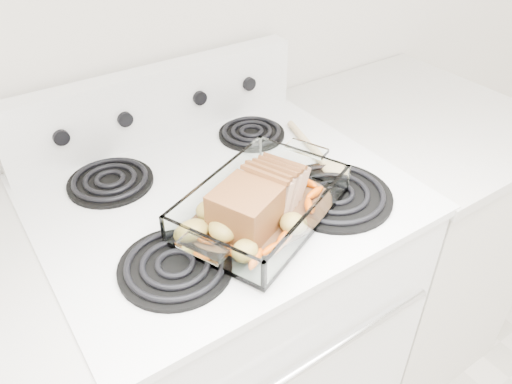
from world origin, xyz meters
TOP-DOWN VIEW (x-y plane):
  - electric_range at (0.00, 1.66)m, footprint 0.78×0.70m
  - counter_right at (0.67, 1.66)m, footprint 0.58×0.68m
  - baking_dish at (0.02, 1.52)m, footprint 0.34×0.23m
  - pork_roast at (-0.00, 1.52)m, footprint 0.23×0.11m
  - roast_vegetables at (0.01, 1.56)m, footprint 0.32×0.18m
  - wooden_spoon at (0.26, 1.62)m, footprint 0.08×0.27m

SIDE VIEW (x-z plane):
  - counter_right at x=0.67m, z-range 0.00..0.93m
  - electric_range at x=0.00m, z-range -0.08..1.04m
  - wooden_spoon at x=0.26m, z-range 0.94..0.95m
  - baking_dish at x=0.02m, z-range 0.93..1.00m
  - roast_vegetables at x=0.01m, z-range 0.95..0.99m
  - pork_roast at x=0.00m, z-range 0.95..1.04m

